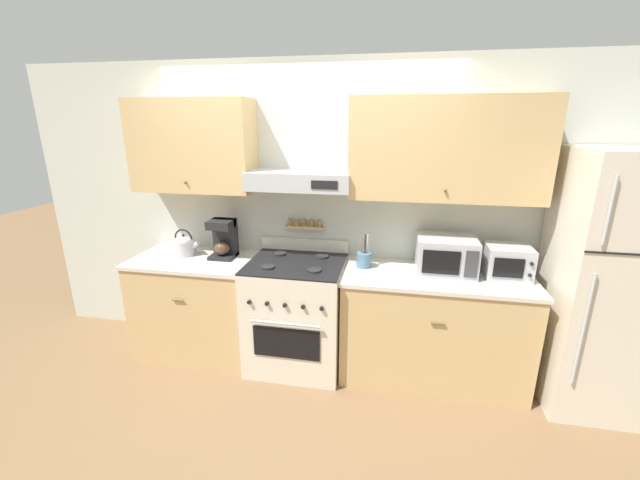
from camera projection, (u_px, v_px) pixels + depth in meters
ground_plane at (289, 382)px, 3.23m from camera, size 16.00×16.00×0.00m
wall_back at (315, 190)px, 3.35m from camera, size 5.20×0.46×2.55m
counter_left at (199, 304)px, 3.58m from camera, size 1.07×0.67×0.90m
counter_right at (432, 326)px, 3.21m from camera, size 1.47×0.67×0.90m
stove_range at (297, 313)px, 3.37m from camera, size 0.79×0.73×1.04m
refrigerator at (605, 283)px, 2.80m from camera, size 0.69×0.76×1.89m
tea_kettle at (184, 245)px, 3.50m from camera, size 0.25×0.19×0.24m
coffee_maker at (224, 238)px, 3.44m from camera, size 0.21×0.22×0.34m
microwave at (446, 255)px, 3.09m from camera, size 0.45×0.39×0.29m
utensil_crock at (364, 259)px, 3.22m from camera, size 0.12×0.12×0.28m
toaster_oven at (507, 262)px, 3.00m from camera, size 0.33×0.30×0.25m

